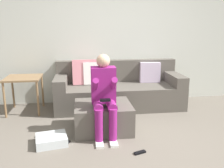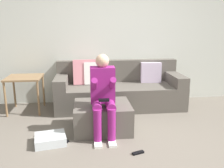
{
  "view_description": "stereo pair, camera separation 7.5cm",
  "coord_description": "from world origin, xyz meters",
  "px_view_note": "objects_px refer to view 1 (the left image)",
  "views": [
    {
      "loc": [
        -0.7,
        -2.58,
        1.52
      ],
      "look_at": [
        -0.2,
        1.19,
        0.58
      ],
      "focal_mm": 38.08,
      "sensor_mm": 36.0,
      "label": 1
    },
    {
      "loc": [
        -0.63,
        -2.59,
        1.52
      ],
      "look_at": [
        -0.2,
        1.19,
        0.58
      ],
      "focal_mm": 38.08,
      "sensor_mm": 36.0,
      "label": 2
    }
  ],
  "objects_px": {
    "side_table": "(24,82)",
    "remote_near_ottoman": "(140,152)",
    "storage_bin": "(51,140)",
    "remote_by_storage_bin": "(65,141)",
    "ottoman": "(103,117)",
    "person_seated": "(104,92)",
    "couch_sectional": "(118,90)"
  },
  "relations": [
    {
      "from": "ottoman",
      "to": "person_seated",
      "type": "height_order",
      "value": "person_seated"
    },
    {
      "from": "remote_near_ottoman",
      "to": "storage_bin",
      "type": "bearing_deg",
      "value": 141.66
    },
    {
      "from": "ottoman",
      "to": "storage_bin",
      "type": "distance_m",
      "value": 0.81
    },
    {
      "from": "storage_bin",
      "to": "remote_by_storage_bin",
      "type": "relative_size",
      "value": 2.7
    },
    {
      "from": "ottoman",
      "to": "person_seated",
      "type": "bearing_deg",
      "value": -90.08
    },
    {
      "from": "couch_sectional",
      "to": "remote_near_ottoman",
      "type": "distance_m",
      "value": 1.81
    },
    {
      "from": "ottoman",
      "to": "remote_near_ottoman",
      "type": "xyz_separation_m",
      "value": [
        0.38,
        -0.74,
        -0.19
      ]
    },
    {
      "from": "person_seated",
      "to": "couch_sectional",
      "type": "bearing_deg",
      "value": 72.54
    },
    {
      "from": "ottoman",
      "to": "remote_by_storage_bin",
      "type": "bearing_deg",
      "value": -149.14
    },
    {
      "from": "side_table",
      "to": "couch_sectional",
      "type": "bearing_deg",
      "value": 3.0
    },
    {
      "from": "couch_sectional",
      "to": "remote_by_storage_bin",
      "type": "relative_size",
      "value": 16.25
    },
    {
      "from": "person_seated",
      "to": "remote_near_ottoman",
      "type": "distance_m",
      "value": 0.92
    },
    {
      "from": "storage_bin",
      "to": "remote_by_storage_bin",
      "type": "height_order",
      "value": "storage_bin"
    },
    {
      "from": "couch_sectional",
      "to": "remote_by_storage_bin",
      "type": "distance_m",
      "value": 1.68
    },
    {
      "from": "couch_sectional",
      "to": "storage_bin",
      "type": "bearing_deg",
      "value": -128.15
    },
    {
      "from": "storage_bin",
      "to": "remote_near_ottoman",
      "type": "height_order",
      "value": "storage_bin"
    },
    {
      "from": "person_seated",
      "to": "side_table",
      "type": "xyz_separation_m",
      "value": [
        -1.31,
        1.13,
        -0.08
      ]
    },
    {
      "from": "side_table",
      "to": "remote_near_ottoman",
      "type": "relative_size",
      "value": 4.21
    },
    {
      "from": "ottoman",
      "to": "person_seated",
      "type": "xyz_separation_m",
      "value": [
        -0.0,
        -0.17,
        0.43
      ]
    },
    {
      "from": "ottoman",
      "to": "person_seated",
      "type": "distance_m",
      "value": 0.46
    },
    {
      "from": "couch_sectional",
      "to": "remote_near_ottoman",
      "type": "xyz_separation_m",
      "value": [
        -0.0,
        -1.78,
        -0.31
      ]
    },
    {
      "from": "couch_sectional",
      "to": "storage_bin",
      "type": "xyz_separation_m",
      "value": [
        -1.1,
        -1.4,
        -0.26
      ]
    },
    {
      "from": "ottoman",
      "to": "person_seated",
      "type": "relative_size",
      "value": 0.72
    },
    {
      "from": "side_table",
      "to": "remote_near_ottoman",
      "type": "height_order",
      "value": "side_table"
    },
    {
      "from": "side_table",
      "to": "remote_near_ottoman",
      "type": "xyz_separation_m",
      "value": [
        1.69,
        -1.69,
        -0.54
      ]
    },
    {
      "from": "ottoman",
      "to": "side_table",
      "type": "relative_size",
      "value": 1.28
    },
    {
      "from": "person_seated",
      "to": "remote_by_storage_bin",
      "type": "height_order",
      "value": "person_seated"
    },
    {
      "from": "couch_sectional",
      "to": "ottoman",
      "type": "relative_size",
      "value": 2.88
    },
    {
      "from": "ottoman",
      "to": "remote_by_storage_bin",
      "type": "height_order",
      "value": "ottoman"
    },
    {
      "from": "person_seated",
      "to": "side_table",
      "type": "relative_size",
      "value": 1.79
    },
    {
      "from": "person_seated",
      "to": "remote_near_ottoman",
      "type": "xyz_separation_m",
      "value": [
        0.38,
        -0.57,
        -0.62
      ]
    },
    {
      "from": "couch_sectional",
      "to": "person_seated",
      "type": "bearing_deg",
      "value": -107.46
    }
  ]
}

